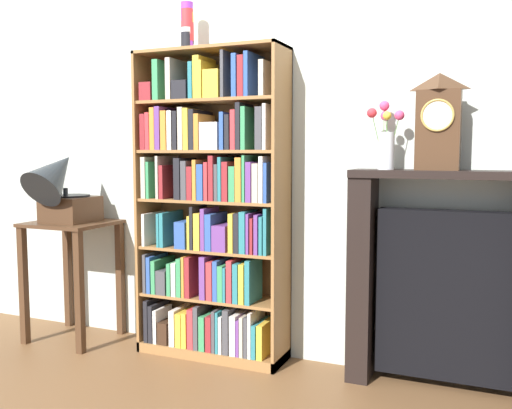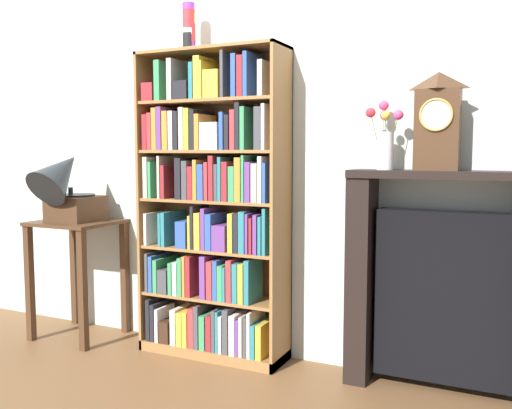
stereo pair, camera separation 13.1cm
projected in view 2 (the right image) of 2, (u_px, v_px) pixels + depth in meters
ground_plane at (204, 362)px, 3.28m from camera, size 7.77×6.40×0.02m
wall_back at (252, 138)px, 3.35m from camera, size 4.77×0.08×2.61m
bookshelf at (212, 215)px, 3.30m from camera, size 0.90×0.28×1.81m
cup_stack at (189, 28)px, 3.28m from camera, size 0.08×0.08×0.28m
side_table_left at (78, 253)px, 3.67m from camera, size 0.51×0.47×0.77m
gramophone at (66, 186)px, 3.55m from camera, size 0.29×0.49×0.52m
fireplace_mantel at (443, 285)px, 2.81m from camera, size 0.95×0.24×1.13m
mantel_clock at (438, 121)px, 2.73m from camera, size 0.21×0.13×0.48m
flower_vase at (385, 139)px, 2.85m from camera, size 0.19×0.14×0.36m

